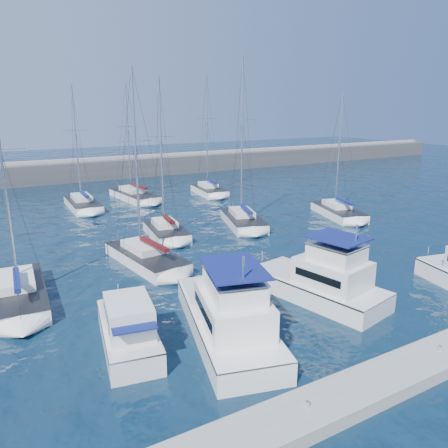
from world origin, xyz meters
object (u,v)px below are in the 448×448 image
sailboat_back_b (134,196)px  motor_yacht_stbd_inner (323,283)px  motor_yacht_port_inner (229,318)px  sailboat_mid_a (19,293)px  sailboat_mid_b (146,257)px  sailboat_mid_d (243,220)px  sailboat_mid_c (166,231)px  motor_yacht_port_outer (129,331)px  sailboat_back_c (209,190)px  sailboat_mid_e (338,212)px  sailboat_back_a (83,204)px

sailboat_back_b → motor_yacht_stbd_inner: bearing=-95.9°
motor_yacht_port_inner → sailboat_mid_a: (-9.02, 10.24, -0.61)m
sailboat_mid_b → sailboat_mid_d: bearing=17.6°
sailboat_mid_c → sailboat_mid_d: bearing=7.0°
motor_yacht_port_outer → motor_yacht_port_inner: bearing=-8.6°
sailboat_mid_a → sailboat_mid_d: bearing=24.6°
sailboat_mid_d → sailboat_back_c: size_ratio=1.03×
sailboat_mid_a → sailboat_mid_e: bearing=14.4°
sailboat_back_b → sailboat_back_c: sailboat_back_c is taller
motor_yacht_port_outer → sailboat_mid_d: sailboat_mid_d is taller
sailboat_mid_d → sailboat_back_b: 18.59m
motor_yacht_port_outer → sailboat_mid_c: 19.21m
motor_yacht_port_outer → sailboat_mid_a: (-4.20, 8.65, -0.42)m
motor_yacht_port_outer → motor_yacht_stbd_inner: (12.22, -0.49, 0.19)m
sailboat_back_b → sailboat_back_c: bearing=-16.3°
sailboat_mid_c → sailboat_back_a: 16.33m
motor_yacht_port_outer → sailboat_back_a: 33.18m
sailboat_mid_d → sailboat_back_a: bearing=145.8°
motor_yacht_port_outer → sailboat_mid_e: bearing=37.4°
sailboat_mid_c → sailboat_back_c: bearing=58.2°
sailboat_mid_d → sailboat_back_b: bearing=124.8°
motor_yacht_port_inner → sailboat_mid_c: size_ratio=0.76×
sailboat_mid_a → sailboat_back_c: size_ratio=0.91×
motor_yacht_port_inner → sailboat_back_a: bearing=104.9°
motor_yacht_port_inner → sailboat_mid_c: sailboat_mid_c is taller
motor_yacht_port_outer → motor_yacht_port_inner: motor_yacht_port_inner is taller
motor_yacht_stbd_inner → sailboat_back_c: bearing=61.8°
motor_yacht_stbd_inner → sailboat_mid_e: 22.37m
sailboat_mid_d → sailboat_back_c: (4.61, 16.00, 0.01)m
sailboat_mid_a → sailboat_mid_c: sailboat_mid_a is taller
sailboat_mid_a → sailboat_back_b: bearing=61.8°
sailboat_back_a → sailboat_back_b: sailboat_back_b is taller
sailboat_mid_c → sailboat_mid_e: sailboat_mid_c is taller
sailboat_mid_c → sailboat_back_c: sailboat_back_c is taller
sailboat_mid_c → sailboat_mid_b: bearing=-117.6°
motor_yacht_stbd_inner → sailboat_back_b: sailboat_back_b is taller
sailboat_back_a → sailboat_mid_d: bearing=-50.5°
sailboat_back_b → sailboat_back_c: 10.19m
sailboat_mid_b → sailboat_mid_d: sailboat_mid_d is taller
motor_yacht_port_outer → sailboat_back_a: sailboat_back_a is taller
sailboat_mid_b → sailboat_mid_d: 13.74m
sailboat_mid_d → sailboat_back_c: bearing=91.8°
sailboat_mid_d → sailboat_back_a: sailboat_mid_d is taller
motor_yacht_port_inner → sailboat_mid_b: size_ratio=0.74×
motor_yacht_stbd_inner → sailboat_back_a: (-7.22, 33.28, -0.62)m
motor_yacht_stbd_inner → sailboat_mid_c: sailboat_mid_c is taller
motor_yacht_port_outer → sailboat_back_c: sailboat_back_c is taller
sailboat_back_a → sailboat_back_b: size_ratio=0.98×
motor_yacht_stbd_inner → sailboat_mid_c: bearing=88.5°
sailboat_mid_c → sailboat_mid_e: bearing=1.2°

